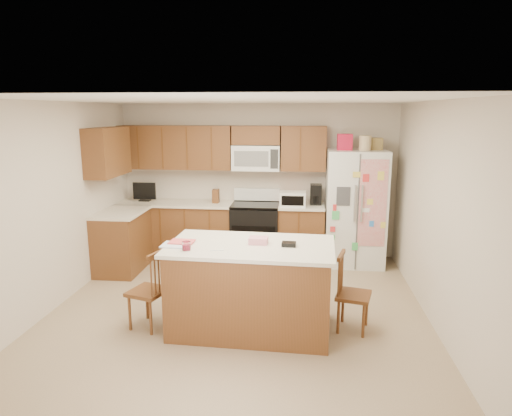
# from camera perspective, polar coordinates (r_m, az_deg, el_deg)

# --- Properties ---
(ground) EXTENTS (4.50, 4.50, 0.00)m
(ground) POSITION_cam_1_polar(r_m,az_deg,el_deg) (5.78, -2.15, -12.32)
(ground) COLOR #92785D
(ground) RESTS_ON ground
(room_shell) EXTENTS (4.60, 4.60, 2.52)m
(room_shell) POSITION_cam_1_polar(r_m,az_deg,el_deg) (5.35, -2.27, 1.89)
(room_shell) COLOR beige
(room_shell) RESTS_ON ground
(cabinetry) EXTENTS (3.36, 1.56, 2.15)m
(cabinetry) POSITION_cam_1_polar(r_m,az_deg,el_deg) (7.36, -7.80, 0.43)
(cabinetry) COLOR brown
(cabinetry) RESTS_ON ground
(stove) EXTENTS (0.76, 0.65, 1.13)m
(stove) POSITION_cam_1_polar(r_m,az_deg,el_deg) (7.43, -0.06, -2.83)
(stove) COLOR black
(stove) RESTS_ON ground
(refrigerator) EXTENTS (0.90, 0.79, 2.04)m
(refrigerator) POSITION_cam_1_polar(r_m,az_deg,el_deg) (7.27, 12.28, 0.18)
(refrigerator) COLOR white
(refrigerator) RESTS_ON ground
(island) EXTENTS (1.85, 1.11, 1.07)m
(island) POSITION_cam_1_polar(r_m,az_deg,el_deg) (5.08, -0.65, -9.82)
(island) COLOR brown
(island) RESTS_ON ground
(windsor_chair_left) EXTENTS (0.47, 0.48, 0.90)m
(windsor_chair_left) POSITION_cam_1_polar(r_m,az_deg,el_deg) (5.27, -13.16, -10.07)
(windsor_chair_left) COLOR brown
(windsor_chair_left) RESTS_ON ground
(windsor_chair_back) EXTENTS (0.43, 0.41, 0.87)m
(windsor_chair_back) POSITION_cam_1_polar(r_m,az_deg,el_deg) (5.66, 1.22, -8.34)
(windsor_chair_back) COLOR brown
(windsor_chair_back) RESTS_ON ground
(windsor_chair_right) EXTENTS (0.43, 0.45, 0.87)m
(windsor_chair_right) POSITION_cam_1_polar(r_m,az_deg,el_deg) (5.20, 11.85, -10.52)
(windsor_chair_right) COLOR brown
(windsor_chair_right) RESTS_ON ground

